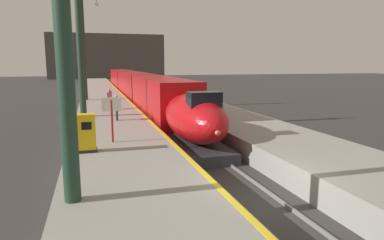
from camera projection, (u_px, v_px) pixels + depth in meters
ground_plane at (262, 207)px, 11.28m from camera, size 260.00×260.00×0.00m
platform_left at (105, 107)px, 33.47m from camera, size 4.80×110.00×1.05m
platform_right at (184, 104)px, 35.74m from camera, size 4.80×110.00×1.05m
platform_left_safety_stripe at (129, 101)px, 34.02m from camera, size 0.20×107.80×0.01m
rail_main_left at (136, 107)px, 37.07m from camera, size 0.08×110.00×0.12m
rail_main_right at (149, 106)px, 37.49m from camera, size 0.08×110.00×0.12m
highspeed_train_main at (137, 87)px, 41.26m from camera, size 2.92×57.04×3.60m
station_column_mid at (79, 30)px, 22.80m from camera, size 4.00×0.68×9.85m
station_column_far at (83, 38)px, 33.80m from camera, size 4.00×0.68×10.47m
passenger_near_edge at (109, 97)px, 27.51m from camera, size 0.44×0.42×1.69m
passenger_mid_platform at (116, 105)px, 21.99m from camera, size 0.25×0.57×1.69m
rolling_suitcase at (114, 106)px, 27.19m from camera, size 0.40×0.22×0.98m
ticket_machine_yellow at (87, 134)px, 14.15m from camera, size 0.76×0.62×1.60m
departure_info_board at (112, 111)px, 15.74m from camera, size 0.90×0.10×2.12m
terminus_back_wall at (108, 56)px, 106.61m from camera, size 36.00×2.00×14.00m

